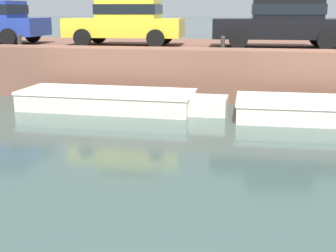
# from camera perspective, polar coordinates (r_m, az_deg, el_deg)

# --- Properties ---
(ground_plane) EXTENTS (400.00, 400.00, 0.00)m
(ground_plane) POSITION_cam_1_polar(r_m,az_deg,el_deg) (9.10, 5.74, -4.49)
(ground_plane) COLOR #384C47
(far_quay_wall) EXTENTS (60.00, 6.00, 1.65)m
(far_quay_wall) POSITION_cam_1_polar(r_m,az_deg,el_deg) (17.66, 8.41, 7.18)
(far_quay_wall) COLOR brown
(far_quay_wall) RESTS_ON ground
(far_wall_coping) EXTENTS (60.00, 0.24, 0.08)m
(far_wall_coping) POSITION_cam_1_polar(r_m,az_deg,el_deg) (14.72, 8.03, 9.24)
(far_wall_coping) COLOR #925F4C
(far_wall_coping) RESTS_ON far_quay_wall
(boat_moored_west_cream) EXTENTS (6.12, 1.94, 0.57)m
(boat_moored_west_cream) POSITION_cam_1_polar(r_m,az_deg,el_deg) (13.86, -6.42, 3.14)
(boat_moored_west_cream) COLOR silver
(boat_moored_west_cream) RESTS_ON ground
(car_left_inner_yellow) EXTENTS (4.11, 2.06, 1.54)m
(car_left_inner_yellow) POSITION_cam_1_polar(r_m,az_deg,el_deg) (16.78, -5.09, 12.65)
(car_left_inner_yellow) COLOR yellow
(car_left_inner_yellow) RESTS_ON far_quay_wall
(car_centre_black) EXTENTS (4.45, 2.08, 1.54)m
(car_centre_black) POSITION_cam_1_polar(r_m,az_deg,el_deg) (16.18, 13.83, 12.27)
(car_centre_black) COLOR black
(car_centre_black) RESTS_ON far_quay_wall
(mooring_bollard_west) EXTENTS (0.15, 0.15, 0.45)m
(mooring_bollard_west) POSITION_cam_1_polar(r_m,az_deg,el_deg) (16.79, -17.66, 9.98)
(mooring_bollard_west) COLOR #2D2B28
(mooring_bollard_west) RESTS_ON far_quay_wall
(mooring_bollard_mid) EXTENTS (0.15, 0.15, 0.45)m
(mooring_bollard_mid) POSITION_cam_1_polar(r_m,az_deg,el_deg) (14.85, 6.70, 10.10)
(mooring_bollard_mid) COLOR #2D2B28
(mooring_bollard_mid) RESTS_ON far_quay_wall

